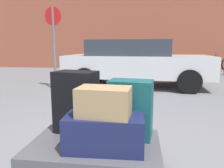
# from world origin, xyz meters

# --- Properties ---
(luggage_cart) EXTENTS (1.21, 0.80, 0.34)m
(luggage_cart) POSITION_xyz_m (0.00, 0.00, 0.27)
(luggage_cart) COLOR #4C4C51
(luggage_cart) RESTS_ON ground_plane
(duffel_bag_navy_front_left) EXTENTS (0.69, 0.36, 0.31)m
(duffel_bag_navy_front_left) POSITION_xyz_m (0.11, -0.13, 0.49)
(duffel_bag_navy_front_left) COLOR #191E47
(duffel_bag_navy_front_left) RESTS_ON luggage_cart
(suitcase_teal_front_right) EXTENTS (0.45, 0.32, 0.57)m
(suitcase_teal_front_right) POSITION_xyz_m (0.32, 0.19, 0.62)
(suitcase_teal_front_right) COLOR #144C51
(suitcase_teal_front_right) RESTS_ON luggage_cart
(suitcase_black_stacked_top) EXTENTS (0.47, 0.34, 0.64)m
(suitcase_black_stacked_top) POSITION_xyz_m (-0.24, 0.24, 0.66)
(suitcase_black_stacked_top) COLOR black
(suitcase_black_stacked_top) RESTS_ON luggage_cart
(duffel_bag_tan_topmost_pile) EXTENTS (0.46, 0.32, 0.25)m
(duffel_bag_tan_topmost_pile) POSITION_xyz_m (0.11, -0.13, 0.77)
(duffel_bag_tan_topmost_pile) COLOR #9E7F56
(duffel_bag_tan_topmost_pile) RESTS_ON duffel_bag_navy_front_left
(parked_car) EXTENTS (4.36, 2.05, 1.42)m
(parked_car) POSITION_xyz_m (0.22, 4.88, 0.76)
(parked_car) COLOR silver
(parked_car) RESTS_ON ground_plane
(bicycle_leaning) EXTENTS (1.67, 0.68, 0.96)m
(bicycle_leaning) POSITION_xyz_m (4.18, 9.40, 0.37)
(bicycle_leaning) COLOR black
(bicycle_leaning) RESTS_ON ground_plane
(bollard_kerb_near) EXTENTS (0.21, 0.21, 0.63)m
(bollard_kerb_near) POSITION_xyz_m (2.62, 8.04, 0.31)
(bollard_kerb_near) COLOR #72665B
(bollard_kerb_near) RESTS_ON ground_plane
(no_parking_sign) EXTENTS (0.50, 0.11, 2.29)m
(no_parking_sign) POSITION_xyz_m (-1.99, 3.96, 1.42)
(no_parking_sign) COLOR slate
(no_parking_sign) RESTS_ON ground_plane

